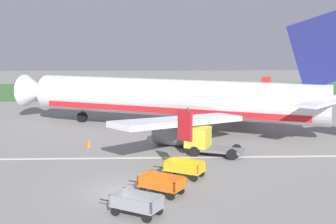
% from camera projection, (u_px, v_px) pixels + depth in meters
% --- Properties ---
extents(ground_plane, '(220.00, 220.00, 0.00)m').
position_uv_depth(ground_plane, '(123.00, 191.00, 25.98)').
color(ground_plane, gray).
extents(grass_strip, '(220.00, 28.00, 0.06)m').
position_uv_depth(grass_strip, '(142.00, 91.00, 78.94)').
color(grass_strip, '#3D7033').
rests_on(grass_strip, ground).
extents(apron_stripe, '(120.00, 0.36, 0.01)m').
position_uv_depth(apron_stripe, '(129.00, 158.00, 33.43)').
color(apron_stripe, silver).
rests_on(apron_stripe, ground).
extents(airplane, '(35.68, 29.25, 11.34)m').
position_uv_depth(airplane, '(182.00, 99.00, 43.71)').
color(airplane, silver).
rests_on(airplane, ground).
extents(baggage_cart_nearest, '(3.43, 2.48, 1.07)m').
position_uv_depth(baggage_cart_nearest, '(137.00, 204.00, 22.34)').
color(baggage_cart_nearest, gray).
rests_on(baggage_cart_nearest, ground).
extents(baggage_cart_second_in_row, '(3.38, 2.55, 1.07)m').
position_uv_depth(baggage_cart_second_in_row, '(162.00, 184.00, 25.42)').
color(baggage_cart_second_in_row, orange).
rests_on(baggage_cart_second_in_row, ground).
extents(baggage_cart_third_in_row, '(3.46, 2.44, 1.07)m').
position_uv_depth(baggage_cart_third_in_row, '(184.00, 168.00, 28.63)').
color(baggage_cart_third_in_row, gold).
rests_on(baggage_cart_third_in_row, ground).
extents(service_truck_beside_carts, '(4.77, 3.43, 2.10)m').
position_uv_depth(service_truck_beside_carts, '(204.00, 141.00, 34.35)').
color(service_truck_beside_carts, slate).
rests_on(service_truck_beside_carts, ground).
extents(traffic_cone_near_plane, '(0.48, 0.48, 0.63)m').
position_uv_depth(traffic_cone_near_plane, '(89.00, 143.00, 36.97)').
color(traffic_cone_near_plane, orange).
rests_on(traffic_cone_near_plane, ground).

